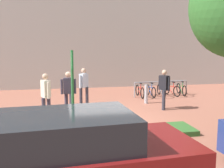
% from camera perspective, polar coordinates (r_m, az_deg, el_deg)
% --- Properties ---
extents(ground_plane, '(60.00, 60.00, 0.00)m').
position_cam_1_polar(ground_plane, '(9.48, -1.84, -8.21)').
color(ground_plane, '#9E5B47').
extents(building_facade, '(28.00, 1.20, 10.00)m').
position_cam_1_polar(building_facade, '(17.84, -6.66, 15.52)').
color(building_facade, '#B2ADA3').
rests_on(building_facade, ground).
extents(planter_strip, '(7.00, 1.10, 0.16)m').
position_cam_1_polar(planter_strip, '(7.82, -6.66, -11.19)').
color(planter_strip, '#336028').
rests_on(planter_strip, ground).
extents(parking_sign_post, '(0.08, 0.36, 2.58)m').
position_cam_1_polar(parking_sign_post, '(7.44, -8.70, 0.45)').
color(parking_sign_post, '#2D7238').
rests_on(parking_sign_post, ground).
extents(bike_at_sign, '(1.68, 0.42, 0.86)m').
position_cam_1_polar(bike_at_sign, '(7.83, -8.38, -9.12)').
color(bike_at_sign, black).
rests_on(bike_at_sign, ground).
extents(bike_rack_cluster, '(3.20, 1.74, 0.83)m').
position_cam_1_polar(bike_rack_cluster, '(14.53, 10.77, -1.25)').
color(bike_rack_cluster, '#99999E').
rests_on(bike_rack_cluster, ground).
extents(bollard_steel, '(0.16, 0.16, 0.90)m').
position_cam_1_polar(bollard_steel, '(12.47, 7.53, -2.21)').
color(bollard_steel, '#ADADB2').
rests_on(bollard_steel, ground).
extents(person_suited_dark, '(0.61, 0.32, 1.72)m').
position_cam_1_polar(person_suited_dark, '(10.34, -9.57, -1.36)').
color(person_suited_dark, '#383342').
rests_on(person_suited_dark, ground).
extents(person_shirt_blue, '(0.45, 0.48, 1.72)m').
position_cam_1_polar(person_shirt_blue, '(11.94, -6.23, -0.05)').
color(person_shirt_blue, '#2D2D38').
rests_on(person_shirt_blue, ground).
extents(person_shirt_white, '(0.38, 0.56, 1.72)m').
position_cam_1_polar(person_shirt_white, '(9.76, -14.37, -2.05)').
color(person_shirt_white, '#383342').
rests_on(person_shirt_white, ground).
extents(person_suited_navy, '(0.40, 0.55, 1.72)m').
position_cam_1_polar(person_suited_navy, '(11.28, 11.40, -0.63)').
color(person_suited_navy, '#2D2D38').
rests_on(person_suited_navy, ground).
extents(car_maroon_wagon, '(4.41, 2.24, 1.54)m').
position_cam_1_polar(car_maroon_wagon, '(4.68, -8.80, -15.84)').
color(car_maroon_wagon, maroon).
rests_on(car_maroon_wagon, ground).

